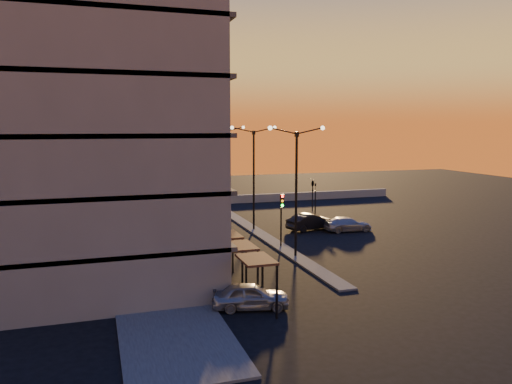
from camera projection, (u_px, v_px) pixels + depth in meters
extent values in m
plane|color=black|center=(295.00, 257.00, 36.37)|extent=(120.00, 120.00, 0.00)
cube|color=#454543|center=(144.00, 254.00, 36.91)|extent=(5.00, 40.00, 0.12)
cube|color=#454543|center=(254.00, 229.00, 45.79)|extent=(1.20, 36.00, 0.12)
cube|color=slate|center=(230.00, 200.00, 61.43)|extent=(44.00, 0.50, 1.00)
cylinder|color=slate|center=(86.00, 79.00, 32.32)|extent=(14.00, 14.00, 25.00)
cube|color=slate|center=(85.00, 71.00, 27.61)|extent=(14.00, 10.00, 25.00)
cylinder|color=black|center=(93.00, 243.00, 33.75)|extent=(14.16, 14.16, 2.40)
cube|color=black|center=(210.00, 219.00, 31.92)|extent=(0.15, 3.20, 1.20)
cylinder|color=black|center=(296.00, 196.00, 35.77)|extent=(0.18, 0.18, 9.00)
cube|color=black|center=(297.00, 134.00, 35.20)|extent=(0.25, 0.25, 0.35)
sphere|color=#FFE5B2|center=(270.00, 128.00, 34.53)|extent=(0.32, 0.32, 0.32)
sphere|color=#FFE5B2|center=(323.00, 128.00, 35.75)|extent=(0.32, 0.32, 0.32)
cylinder|color=black|center=(254.00, 181.00, 45.20)|extent=(0.18, 0.18, 9.00)
cube|color=black|center=(254.00, 133.00, 44.63)|extent=(0.25, 0.25, 0.35)
sphere|color=#FFE5B2|center=(232.00, 128.00, 43.95)|extent=(0.32, 0.32, 0.32)
sphere|color=#FFE5B2|center=(275.00, 128.00, 45.18)|extent=(0.32, 0.32, 0.32)
cylinder|color=black|center=(226.00, 172.00, 54.63)|extent=(0.18, 0.18, 9.00)
cube|color=black|center=(226.00, 132.00, 54.05)|extent=(0.25, 0.25, 0.35)
sphere|color=#FFE5B2|center=(208.00, 127.00, 53.38)|extent=(0.32, 0.32, 0.32)
sphere|color=#FFE5B2|center=(243.00, 127.00, 54.61)|extent=(0.32, 0.32, 0.32)
cylinder|color=black|center=(281.00, 228.00, 38.98)|extent=(0.12, 0.12, 3.20)
cube|color=black|center=(282.00, 201.00, 38.53)|extent=(0.28, 0.16, 1.00)
sphere|color=#FF0C05|center=(282.00, 196.00, 38.39)|extent=(0.20, 0.20, 0.20)
sphere|color=orange|center=(282.00, 201.00, 38.44)|extent=(0.20, 0.20, 0.20)
sphere|color=#0CFF26|center=(282.00, 205.00, 38.48)|extent=(0.20, 0.20, 0.20)
cylinder|color=black|center=(315.00, 204.00, 51.83)|extent=(0.12, 0.12, 2.80)
imported|color=black|center=(315.00, 187.00, 51.60)|extent=(0.13, 0.16, 0.80)
cylinder|color=black|center=(312.00, 198.00, 56.06)|extent=(0.12, 0.12, 2.80)
imported|color=black|center=(313.00, 183.00, 55.83)|extent=(0.42, 1.99, 0.80)
imported|color=#909497|center=(251.00, 296.00, 25.99)|extent=(4.30, 2.51, 1.37)
imported|color=black|center=(311.00, 222.00, 45.80)|extent=(4.85, 2.73, 1.51)
imported|color=#A5A8AC|center=(348.00, 224.00, 45.24)|extent=(4.55, 2.14, 1.28)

